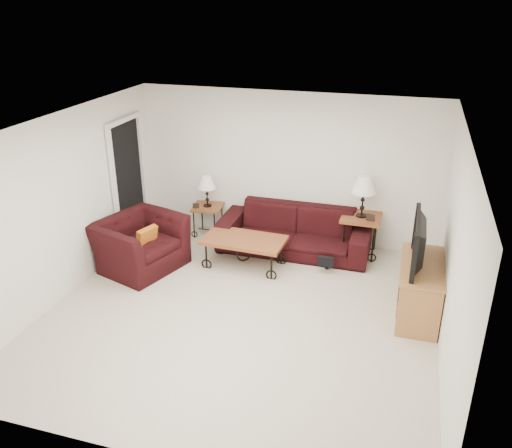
{
  "coord_description": "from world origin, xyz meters",
  "views": [
    {
      "loc": [
        1.89,
        -5.66,
        3.92
      ],
      "look_at": [
        0.0,
        0.7,
        1.0
      ],
      "focal_mm": 37.24,
      "sensor_mm": 36.0,
      "label": 1
    }
  ],
  "objects_px": {
    "lamp_left": "(207,191)",
    "backpack": "(327,255)",
    "armchair": "(140,244)",
    "side_table_right": "(360,235)",
    "television": "(425,242)",
    "sofa": "(294,231)",
    "lamp_right": "(363,197)",
    "side_table_left": "(208,220)",
    "tv_stand": "(419,290)",
    "coffee_table": "(244,252)"
  },
  "relations": [
    {
      "from": "armchair",
      "to": "backpack",
      "type": "distance_m",
      "value": 2.86
    },
    {
      "from": "sofa",
      "to": "lamp_right",
      "type": "relative_size",
      "value": 3.68
    },
    {
      "from": "lamp_right",
      "to": "coffee_table",
      "type": "distance_m",
      "value": 2.04
    },
    {
      "from": "television",
      "to": "side_table_left",
      "type": "bearing_deg",
      "value": -113.59
    },
    {
      "from": "side_table_left",
      "to": "side_table_right",
      "type": "distance_m",
      "value": 2.6
    },
    {
      "from": "television",
      "to": "sofa",
      "type": "bearing_deg",
      "value": -124.78
    },
    {
      "from": "television",
      "to": "lamp_right",
      "type": "bearing_deg",
      "value": -149.13
    },
    {
      "from": "tv_stand",
      "to": "television",
      "type": "bearing_deg",
      "value": 180.0
    },
    {
      "from": "side_table_left",
      "to": "coffee_table",
      "type": "distance_m",
      "value": 1.32
    },
    {
      "from": "armchair",
      "to": "backpack",
      "type": "height_order",
      "value": "armchair"
    },
    {
      "from": "lamp_left",
      "to": "backpack",
      "type": "relative_size",
      "value": 1.12
    },
    {
      "from": "lamp_left",
      "to": "armchair",
      "type": "xyz_separation_m",
      "value": [
        -0.56,
        -1.4,
        -0.42
      ]
    },
    {
      "from": "sofa",
      "to": "coffee_table",
      "type": "distance_m",
      "value": 0.97
    },
    {
      "from": "lamp_left",
      "to": "tv_stand",
      "type": "relative_size",
      "value": 0.44
    },
    {
      "from": "armchair",
      "to": "lamp_left",
      "type": "bearing_deg",
      "value": -3.63
    },
    {
      "from": "television",
      "to": "tv_stand",
      "type": "bearing_deg",
      "value": 90.0
    },
    {
      "from": "side_table_right",
      "to": "lamp_right",
      "type": "relative_size",
      "value": 1.0
    },
    {
      "from": "coffee_table",
      "to": "lamp_right",
      "type": "bearing_deg",
      "value": 29.05
    },
    {
      "from": "lamp_right",
      "to": "backpack",
      "type": "relative_size",
      "value": 1.37
    },
    {
      "from": "coffee_table",
      "to": "backpack",
      "type": "bearing_deg",
      "value": 11.27
    },
    {
      "from": "side_table_right",
      "to": "coffee_table",
      "type": "height_order",
      "value": "side_table_right"
    },
    {
      "from": "sofa",
      "to": "television",
      "type": "height_order",
      "value": "television"
    },
    {
      "from": "lamp_left",
      "to": "coffee_table",
      "type": "xyz_separation_m",
      "value": [
        0.95,
        -0.92,
        -0.58
      ]
    },
    {
      "from": "lamp_left",
      "to": "television",
      "type": "xyz_separation_m",
      "value": [
        3.52,
        -1.54,
        0.23
      ]
    },
    {
      "from": "television",
      "to": "coffee_table",
      "type": "bearing_deg",
      "value": -103.54
    },
    {
      "from": "side_table_right",
      "to": "tv_stand",
      "type": "height_order",
      "value": "tv_stand"
    },
    {
      "from": "lamp_left",
      "to": "lamp_right",
      "type": "bearing_deg",
      "value": 0.0
    },
    {
      "from": "coffee_table",
      "to": "tv_stand",
      "type": "bearing_deg",
      "value": -13.44
    },
    {
      "from": "armchair",
      "to": "television",
      "type": "bearing_deg",
      "value": -73.74
    },
    {
      "from": "sofa",
      "to": "side_table_right",
      "type": "relative_size",
      "value": 3.68
    },
    {
      "from": "side_table_right",
      "to": "television",
      "type": "relative_size",
      "value": 0.61
    },
    {
      "from": "side_table_right",
      "to": "lamp_left",
      "type": "distance_m",
      "value": 2.65
    },
    {
      "from": "lamp_right",
      "to": "television",
      "type": "distance_m",
      "value": 1.79
    },
    {
      "from": "side_table_right",
      "to": "television",
      "type": "bearing_deg",
      "value": -59.13
    },
    {
      "from": "sofa",
      "to": "armchair",
      "type": "xyz_separation_m",
      "value": [
        -2.13,
        -1.22,
        0.04
      ]
    },
    {
      "from": "sofa",
      "to": "tv_stand",
      "type": "height_order",
      "value": "tv_stand"
    },
    {
      "from": "sofa",
      "to": "coffee_table",
      "type": "xyz_separation_m",
      "value": [
        -0.62,
        -0.74,
        -0.12
      ]
    },
    {
      "from": "side_table_left",
      "to": "lamp_left",
      "type": "xyz_separation_m",
      "value": [
        0.0,
        0.0,
        0.54
      ]
    },
    {
      "from": "lamp_right",
      "to": "television",
      "type": "relative_size",
      "value": 0.61
    },
    {
      "from": "side_table_right",
      "to": "coffee_table",
      "type": "distance_m",
      "value": 1.9
    },
    {
      "from": "television",
      "to": "backpack",
      "type": "height_order",
      "value": "television"
    },
    {
      "from": "sofa",
      "to": "television",
      "type": "xyz_separation_m",
      "value": [
        1.96,
        -1.36,
        0.69
      ]
    },
    {
      "from": "backpack",
      "to": "lamp_right",
      "type": "bearing_deg",
      "value": 78.32
    },
    {
      "from": "side_table_right",
      "to": "coffee_table",
      "type": "bearing_deg",
      "value": -150.95
    },
    {
      "from": "coffee_table",
      "to": "armchair",
      "type": "height_order",
      "value": "armchair"
    },
    {
      "from": "television",
      "to": "side_table_right",
      "type": "bearing_deg",
      "value": -149.13
    },
    {
      "from": "side_table_left",
      "to": "side_table_right",
      "type": "height_order",
      "value": "side_table_right"
    },
    {
      "from": "side_table_right",
      "to": "backpack",
      "type": "relative_size",
      "value": 1.37
    },
    {
      "from": "backpack",
      "to": "coffee_table",
      "type": "bearing_deg",
      "value": -149.21
    },
    {
      "from": "coffee_table",
      "to": "tv_stand",
      "type": "height_order",
      "value": "tv_stand"
    }
  ]
}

